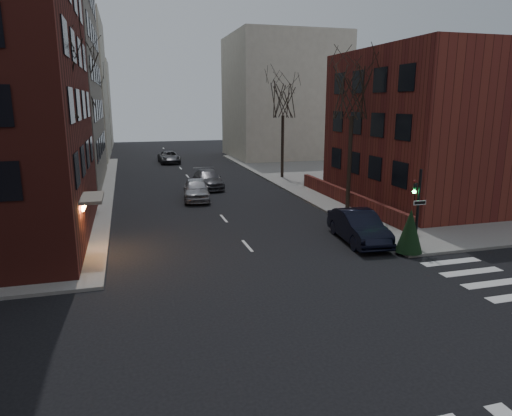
# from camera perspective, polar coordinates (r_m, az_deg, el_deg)

# --- Properties ---
(ground) EXTENTS (160.00, 160.00, 0.00)m
(ground) POSITION_cam_1_polar(r_m,az_deg,el_deg) (13.71, 12.56, -19.60)
(ground) COLOR black
(ground) RESTS_ON ground
(sidewalk_far_right) EXTENTS (44.00, 44.00, 0.15)m
(sidewalk_far_right) POSITION_cam_1_polar(r_m,az_deg,el_deg) (53.52, 24.99, 4.07)
(sidewalk_far_right) COLOR gray
(sidewalk_far_right) RESTS_ON ground
(building_right_brick) EXTENTS (12.00, 14.00, 11.00)m
(building_right_brick) POSITION_cam_1_polar(r_m,az_deg,el_deg) (36.64, 21.95, 9.29)
(building_right_brick) COLOR maroon
(building_right_brick) RESTS_ON ground
(low_wall_right) EXTENTS (0.35, 16.00, 1.00)m
(low_wall_right) POSITION_cam_1_polar(r_m,az_deg,el_deg) (33.40, 11.38, 1.28)
(low_wall_right) COLOR maroon
(low_wall_right) RESTS_ON sidewalk_far_right
(building_distant_la) EXTENTS (14.00, 16.00, 18.00)m
(building_distant_la) POSITION_cam_1_polar(r_m,az_deg,el_deg) (65.72, -24.57, 13.39)
(building_distant_la) COLOR beige
(building_distant_la) RESTS_ON ground
(building_distant_ra) EXTENTS (14.00, 14.00, 16.00)m
(building_distant_ra) POSITION_cam_1_polar(r_m,az_deg,el_deg) (63.54, 3.38, 13.66)
(building_distant_ra) COLOR beige
(building_distant_ra) RESTS_ON ground
(building_distant_lb) EXTENTS (10.00, 12.00, 14.00)m
(building_distant_lb) POSITION_cam_1_polar(r_m,az_deg,el_deg) (82.37, -21.32, 11.98)
(building_distant_lb) COLOR beige
(building_distant_lb) RESTS_ON ground
(traffic_signal) EXTENTS (0.76, 0.44, 4.00)m
(traffic_signal) POSITION_cam_1_polar(r_m,az_deg,el_deg) (24.08, 19.41, -0.70)
(traffic_signal) COLOR black
(traffic_signal) RESTS_ON sidewalk_far_right
(tree_left_a) EXTENTS (4.18, 4.18, 10.26)m
(tree_left_a) POSITION_cam_1_polar(r_m,az_deg,el_deg) (24.27, -23.79, 14.70)
(tree_left_a) COLOR #2D231C
(tree_left_a) RESTS_ON sidewalk_far_left
(tree_left_b) EXTENTS (4.40, 4.40, 10.80)m
(tree_left_b) POSITION_cam_1_polar(r_m,az_deg,el_deg) (36.21, -21.32, 14.72)
(tree_left_b) COLOR #2D231C
(tree_left_b) RESTS_ON sidewalk_far_left
(tree_left_c) EXTENTS (3.96, 3.96, 9.72)m
(tree_left_c) POSITION_cam_1_polar(r_m,az_deg,el_deg) (50.15, -19.80, 13.13)
(tree_left_c) COLOR #2D231C
(tree_left_c) RESTS_ON sidewalk_far_left
(tree_right_a) EXTENTS (3.96, 3.96, 9.72)m
(tree_right_a) POSITION_cam_1_polar(r_m,az_deg,el_deg) (31.61, 12.01, 14.07)
(tree_right_a) COLOR #2D231C
(tree_right_a) RESTS_ON sidewalk_far_right
(tree_right_b) EXTENTS (3.74, 3.74, 9.18)m
(tree_right_b) POSITION_cam_1_polar(r_m,az_deg,el_deg) (44.50, 3.40, 13.39)
(tree_right_b) COLOR #2D231C
(tree_right_b) RESTS_ON sidewalk_far_right
(streetlamp_near) EXTENTS (0.36, 0.36, 6.28)m
(streetlamp_near) POSITION_cam_1_polar(r_m,az_deg,el_deg) (32.29, -20.19, 6.79)
(streetlamp_near) COLOR black
(streetlamp_near) RESTS_ON sidewalk_far_left
(streetlamp_far) EXTENTS (0.36, 0.36, 6.28)m
(streetlamp_far) POSITION_cam_1_polar(r_m,az_deg,el_deg) (52.20, -18.68, 9.01)
(streetlamp_far) COLOR black
(streetlamp_far) RESTS_ON sidewalk_far_left
(parked_sedan) EXTENTS (2.25, 5.28, 1.69)m
(parked_sedan) POSITION_cam_1_polar(r_m,az_deg,el_deg) (24.99, 12.71, -2.29)
(parked_sedan) COLOR black
(parked_sedan) RESTS_ON ground
(car_lane_silver) EXTENTS (2.49, 5.04, 1.65)m
(car_lane_silver) POSITION_cam_1_polar(r_m,az_deg,el_deg) (35.27, -7.47, 2.34)
(car_lane_silver) COLOR #A09FA5
(car_lane_silver) RESTS_ON ground
(car_lane_gray) EXTENTS (2.20, 5.38, 1.56)m
(car_lane_gray) POSITION_cam_1_polar(r_m,az_deg,el_deg) (40.13, -6.03, 3.61)
(car_lane_gray) COLOR #424146
(car_lane_gray) RESTS_ON ground
(car_lane_far) EXTENTS (2.58, 5.25, 1.44)m
(car_lane_far) POSITION_cam_1_polar(r_m,az_deg,el_deg) (57.68, -10.81, 6.27)
(car_lane_far) COLOR #404045
(car_lane_far) RESTS_ON ground
(sandwich_board) EXTENTS (0.58, 0.67, 0.89)m
(sandwich_board) POSITION_cam_1_polar(r_m,az_deg,el_deg) (28.26, 17.52, -1.32)
(sandwich_board) COLOR white
(sandwich_board) RESTS_ON sidewalk_far_right
(evergreen_shrub) EXTENTS (1.44, 1.44, 2.16)m
(evergreen_shrub) POSITION_cam_1_polar(r_m,az_deg,el_deg) (23.49, 18.69, -2.68)
(evergreen_shrub) COLOR #16321C
(evergreen_shrub) RESTS_ON sidewalk_far_right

